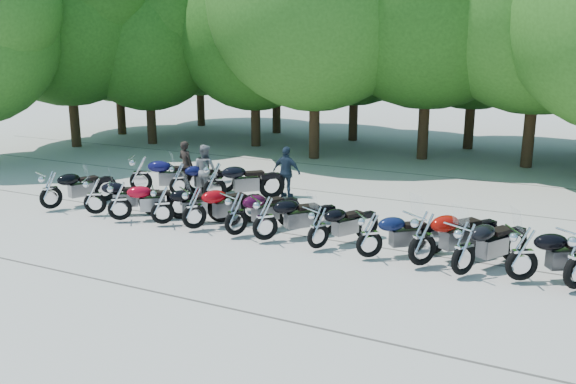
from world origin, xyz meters
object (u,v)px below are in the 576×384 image
at_px(motorcycle_0, 50,189).
at_px(motorcycle_14, 179,178).
at_px(motorcycle_5, 236,213).
at_px(motorcycle_9, 423,237).
at_px(motorcycle_7, 318,226).
at_px(motorcycle_13, 140,173).
at_px(motorcycle_2, 119,200).
at_px(motorcycle_6, 265,217).
at_px(motorcycle_11, 523,252).
at_px(rider_1, 205,170).
at_px(motorcycle_1, 94,195).
at_px(motorcycle_3, 162,204).
at_px(rider_2, 287,172).
at_px(motorcycle_15, 215,181).
at_px(motorcycle_4, 194,207).
at_px(motorcycle_8, 370,234).
at_px(rider_0, 186,165).
at_px(motorcycle_10, 464,247).

xyz_separation_m(motorcycle_0, motorcycle_14, (2.37, 2.94, -0.04)).
bearing_deg(motorcycle_5, motorcycle_9, -153.78).
bearing_deg(motorcycle_7, motorcycle_13, 10.23).
relative_size(motorcycle_2, motorcycle_6, 0.97).
relative_size(motorcycle_6, motorcycle_11, 0.97).
relative_size(motorcycle_2, rider_1, 1.36).
relative_size(motorcycle_9, motorcycle_14, 1.15).
distance_m(motorcycle_1, motorcycle_2, 1.05).
xyz_separation_m(motorcycle_3, rider_2, (1.58, 4.23, 0.20)).
distance_m(motorcycle_15, rider_1, 1.14).
relative_size(motorcycle_11, motorcycle_15, 0.95).
relative_size(motorcycle_4, motorcycle_7, 1.09).
bearing_deg(motorcycle_9, motorcycle_1, 36.48).
xyz_separation_m(motorcycle_8, motorcycle_9, (1.19, 0.01, 0.09)).
bearing_deg(motorcycle_6, motorcycle_15, 0.54).
bearing_deg(motorcycle_8, motorcycle_11, -129.78).
bearing_deg(motorcycle_13, motorcycle_7, -136.32).
xyz_separation_m(motorcycle_15, rider_0, (-1.94, 1.27, 0.09)).
relative_size(motorcycle_1, motorcycle_7, 1.03).
relative_size(motorcycle_6, motorcycle_7, 1.08).
relative_size(motorcycle_2, motorcycle_8, 1.02).
xyz_separation_m(motorcycle_0, motorcycle_15, (3.79, 2.81, 0.05)).
relative_size(motorcycle_9, motorcycle_10, 1.06).
height_order(motorcycle_9, rider_1, rider_1).
bearing_deg(motorcycle_15, motorcycle_13, 49.33).
xyz_separation_m(motorcycle_4, motorcycle_15, (-1.05, 2.59, 0.05)).
xyz_separation_m(motorcycle_6, motorcycle_13, (-5.82, 2.45, 0.06)).
bearing_deg(motorcycle_13, motorcycle_2, -178.87).
relative_size(motorcycle_3, motorcycle_11, 0.91).
relative_size(motorcycle_11, motorcycle_14, 1.09).
xyz_separation_m(motorcycle_2, motorcycle_11, (10.22, 0.24, 0.04)).
height_order(motorcycle_1, motorcycle_5, motorcycle_5).
bearing_deg(motorcycle_3, motorcycle_13, 7.13).
bearing_deg(motorcycle_4, motorcycle_11, -144.91).
distance_m(motorcycle_7, rider_2, 5.11).
relative_size(motorcycle_5, motorcycle_6, 1.00).
bearing_deg(rider_0, motorcycle_6, 154.99).
relative_size(motorcycle_4, motorcycle_6, 1.01).
height_order(motorcycle_4, motorcycle_13, motorcycle_13).
bearing_deg(motorcycle_3, rider_1, -26.14).
height_order(motorcycle_4, motorcycle_5, motorcycle_4).
bearing_deg(motorcycle_8, motorcycle_15, 24.91).
xyz_separation_m(motorcycle_9, rider_0, (-8.93, 3.89, 0.08)).
bearing_deg(motorcycle_2, motorcycle_9, -127.72).
height_order(motorcycle_0, motorcycle_10, motorcycle_10).
bearing_deg(motorcycle_5, rider_0, -15.07).
relative_size(motorcycle_0, motorcycle_1, 1.06).
xyz_separation_m(rider_0, rider_2, (3.56, 0.36, 0.01)).
relative_size(motorcycle_0, motorcycle_9, 0.92).
distance_m(motorcycle_1, motorcycle_10, 10.14).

